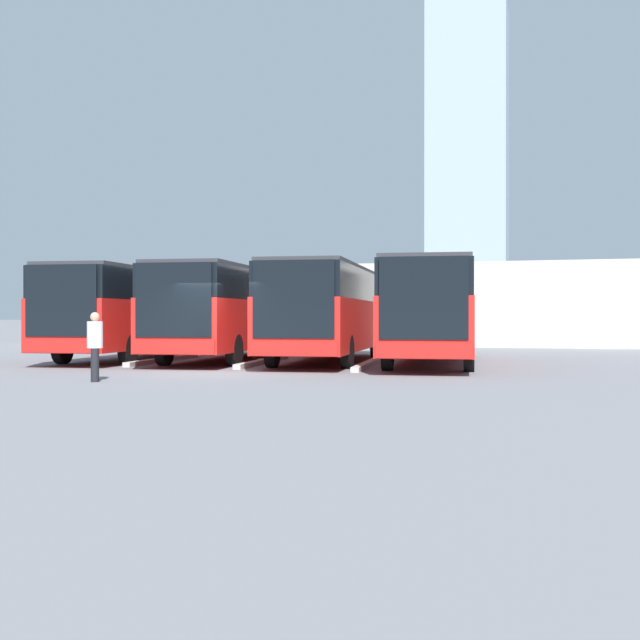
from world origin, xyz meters
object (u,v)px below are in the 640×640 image
bus_0 (434,309)px  pedestrian (95,344)px  bus_2 (232,309)px  bus_3 (140,310)px  bus_1 (330,309)px

bus_0 → pedestrian: size_ratio=7.10×
bus_0 → bus_2: size_ratio=1.00×
bus_0 → pedestrian: 11.58m
bus_3 → pedestrian: bearing=107.7°
bus_0 → bus_3: bearing=-6.6°
bus_2 → bus_3: 3.61m
bus_0 → bus_3: 10.82m
bus_0 → bus_1: (3.61, -0.35, 0.00)m
bus_1 → pedestrian: 10.23m
bus_0 → bus_2: (7.21, -0.41, 0.00)m
bus_1 → pedestrian: bearing=66.8°
bus_1 → bus_2: (3.61, -0.06, 0.00)m
bus_3 → bus_0: bearing=173.4°
bus_1 → bus_2: same height
bus_1 → bus_3: bearing=-4.6°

